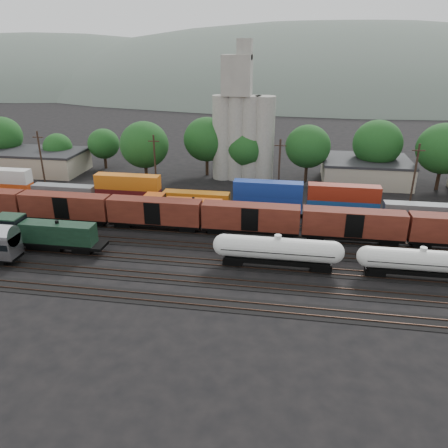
% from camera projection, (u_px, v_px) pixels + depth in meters
% --- Properties ---
extents(ground, '(600.00, 600.00, 0.00)m').
position_uv_depth(ground, '(190.00, 245.00, 65.40)').
color(ground, black).
extents(tracks, '(180.00, 33.20, 0.20)m').
position_uv_depth(tracks, '(190.00, 245.00, 65.38)').
color(tracks, black).
rests_on(tracks, ground).
extents(green_locomotive, '(17.95, 3.17, 4.75)m').
position_uv_depth(green_locomotive, '(39.00, 233.00, 62.97)').
color(green_locomotive, black).
rests_on(green_locomotive, ground).
extents(tank_car_a, '(17.35, 3.11, 4.55)m').
position_uv_depth(tank_car_a, '(277.00, 250.00, 57.83)').
color(tank_car_a, silver).
rests_on(tank_car_a, ground).
extents(tank_car_b, '(15.97, 2.86, 4.19)m').
position_uv_depth(tank_car_b, '(421.00, 261.00, 55.18)').
color(tank_car_b, silver).
rests_on(tank_car_b, ground).
extents(orange_locomotive, '(16.15, 2.69, 4.04)m').
position_uv_depth(orange_locomotive, '(178.00, 207.00, 74.29)').
color(orange_locomotive, black).
rests_on(orange_locomotive, ground).
extents(boxcar_string, '(138.20, 2.90, 4.20)m').
position_uv_depth(boxcar_string, '(155.00, 212.00, 69.79)').
color(boxcar_string, black).
rests_on(boxcar_string, ground).
extents(container_wall, '(160.50, 2.60, 5.80)m').
position_uv_depth(container_wall, '(211.00, 197.00, 78.02)').
color(container_wall, black).
rests_on(container_wall, ground).
extents(grain_silo, '(13.40, 5.00, 29.00)m').
position_uv_depth(grain_silo, '(242.00, 128.00, 93.42)').
color(grain_silo, '#9B998E').
rests_on(grain_silo, ground).
extents(industrial_sheds, '(119.38, 17.26, 5.10)m').
position_uv_depth(industrial_sheds, '(256.00, 169.00, 95.57)').
color(industrial_sheds, '#9E937F').
rests_on(industrial_sheds, ground).
extents(tree_band, '(168.39, 21.33, 13.82)m').
position_uv_depth(tree_band, '(282.00, 146.00, 93.34)').
color(tree_band, black).
rests_on(tree_band, ground).
extents(utility_poles, '(122.20, 0.36, 12.00)m').
position_uv_depth(utility_poles, '(216.00, 167.00, 83.08)').
color(utility_poles, black).
rests_on(utility_poles, ground).
extents(distant_hills, '(860.00, 286.00, 130.00)m').
position_uv_depth(distant_hills, '(310.00, 118.00, 306.73)').
color(distant_hills, '#59665B').
rests_on(distant_hills, ground).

